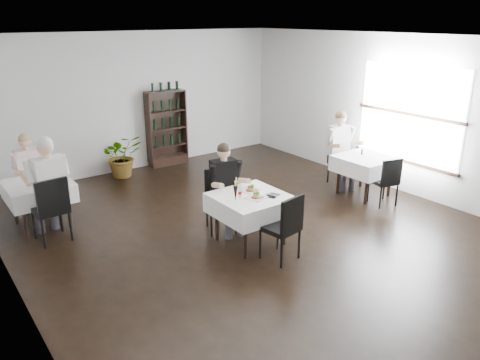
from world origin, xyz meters
The scene contains 24 objects.
room_shell centered at (0.00, 0.00, 1.50)m, with size 9.00×9.00×9.00m.
window_right centered at (3.48, 0.00, 1.50)m, with size 0.06×2.30×1.85m.
wine_shelf centered at (0.60, 4.31, 0.85)m, with size 0.90×0.28×1.75m.
main_table centered at (-0.30, 0.00, 0.62)m, with size 1.03×1.03×0.77m.
left_table centered at (-2.70, 2.50, 0.62)m, with size 0.98×0.98×0.77m.
right_table centered at (2.70, 0.30, 0.62)m, with size 0.98×0.98×0.77m.
potted_tree centered at (-0.60, 4.12, 0.46)m, with size 0.83×0.72×0.92m, color #2C5A1E.
main_chair_far centered at (-0.39, 0.69, 0.57)m, with size 0.59×0.59×0.99m.
main_chair_near centered at (-0.26, -0.73, 0.56)m, with size 0.52×0.52×0.99m.
left_chair_far centered at (-2.53, 3.31, 0.56)m, with size 0.58×0.58×0.99m.
left_chair_near centered at (-2.70, 1.79, 0.60)m, with size 0.51×0.51×1.05m.
right_chair_far centered at (2.85, 1.09, 0.53)m, with size 0.45×0.46×0.92m.
right_chair_near centered at (2.59, -0.29, 0.52)m, with size 0.51×0.51×0.91m.
diner_main centered at (-0.35, 0.56, 0.84)m, with size 0.58×0.60×1.45m.
diner_left_far centered at (-2.66, 3.07, 0.84)m, with size 0.55×0.54×1.44m.
diner_left_near centered at (-2.66, 1.95, 0.95)m, with size 0.64×0.65×1.64m.
diner_right_far centered at (2.68, 0.91, 0.89)m, with size 0.64×0.67×1.54m.
plate_far centered at (-0.18, 0.15, 0.79)m, with size 0.34×0.34×0.08m.
plate_near centered at (-0.29, -0.13, 0.79)m, with size 0.32×0.32×0.08m.
pilsner_dark centered at (-0.61, -0.05, 0.89)m, with size 0.07×0.07×0.29m.
pilsner_lager centered at (-0.46, 0.13, 0.88)m, with size 0.07×0.07×0.28m.
coke_bottle centered at (-0.47, 0.03, 0.86)m, with size 0.06×0.06×0.22m.
napkin_cutlery centered at (-0.04, -0.20, 0.78)m, with size 0.24×0.22×0.02m.
pepper_mill centered at (2.75, 0.44, 0.82)m, with size 0.04×0.04×0.11m, color black.
Camera 1 is at (-4.27, -5.13, 3.31)m, focal length 35.00 mm.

